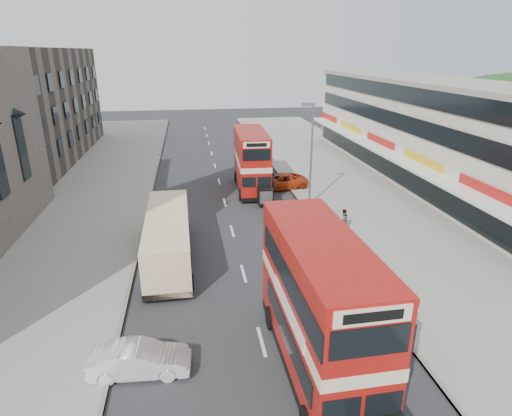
{
  "coord_description": "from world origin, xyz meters",
  "views": [
    {
      "loc": [
        -2.58,
        -12.74,
        11.67
      ],
      "look_at": [
        0.57,
        7.11,
        4.2
      ],
      "focal_mm": 29.68,
      "sensor_mm": 36.0,
      "label": 1
    }
  ],
  "objects_px": {
    "car_right_b": "(280,181)",
    "pedestrian_near": "(343,220)",
    "street_lamp": "(311,147)",
    "car_right_c": "(256,157)",
    "car_left_front": "(140,360)",
    "bus_main": "(320,305)",
    "coach": "(168,236)",
    "car_right_a": "(292,211)",
    "bus_second": "(252,161)",
    "cyclist": "(271,185)"
  },
  "relations": [
    {
      "from": "street_lamp",
      "to": "car_right_b",
      "type": "xyz_separation_m",
      "value": [
        -1.28,
        4.88,
        -4.1
      ]
    },
    {
      "from": "bus_main",
      "to": "coach",
      "type": "bearing_deg",
      "value": -60.59
    },
    {
      "from": "coach",
      "to": "car_right_c",
      "type": "bearing_deg",
      "value": 67.61
    },
    {
      "from": "street_lamp",
      "to": "cyclist",
      "type": "height_order",
      "value": "street_lamp"
    },
    {
      "from": "car_right_c",
      "to": "pedestrian_near",
      "type": "height_order",
      "value": "pedestrian_near"
    },
    {
      "from": "car_right_b",
      "to": "car_left_front",
      "type": "bearing_deg",
      "value": -31.57
    },
    {
      "from": "car_right_a",
      "to": "car_left_front",
      "type": "bearing_deg",
      "value": -31.95
    },
    {
      "from": "car_right_b",
      "to": "cyclist",
      "type": "distance_m",
      "value": 1.71
    },
    {
      "from": "street_lamp",
      "to": "car_right_b",
      "type": "bearing_deg",
      "value": 104.69
    },
    {
      "from": "bus_main",
      "to": "car_left_front",
      "type": "height_order",
      "value": "bus_main"
    },
    {
      "from": "coach",
      "to": "car_right_a",
      "type": "xyz_separation_m",
      "value": [
        8.76,
        5.26,
        -0.92
      ]
    },
    {
      "from": "car_left_front",
      "to": "pedestrian_near",
      "type": "distance_m",
      "value": 17.09
    },
    {
      "from": "bus_main",
      "to": "coach",
      "type": "relative_size",
      "value": 0.99
    },
    {
      "from": "bus_second",
      "to": "car_right_a",
      "type": "xyz_separation_m",
      "value": [
        1.93,
        -7.41,
        -2.07
      ]
    },
    {
      "from": "street_lamp",
      "to": "car_left_front",
      "type": "xyz_separation_m",
      "value": [
        -11.43,
        -17.11,
        -4.16
      ]
    },
    {
      "from": "bus_second",
      "to": "coach",
      "type": "distance_m",
      "value": 14.44
    },
    {
      "from": "pedestrian_near",
      "to": "street_lamp",
      "type": "bearing_deg",
      "value": -83.99
    },
    {
      "from": "bus_main",
      "to": "car_right_b",
      "type": "distance_m",
      "value": 23.0
    },
    {
      "from": "street_lamp",
      "to": "car_right_c",
      "type": "height_order",
      "value": "street_lamp"
    },
    {
      "from": "bus_main",
      "to": "car_right_a",
      "type": "relative_size",
      "value": 2.37
    },
    {
      "from": "car_right_a",
      "to": "car_right_b",
      "type": "height_order",
      "value": "car_right_b"
    },
    {
      "from": "car_right_b",
      "to": "cyclist",
      "type": "height_order",
      "value": "cyclist"
    },
    {
      "from": "coach",
      "to": "car_right_b",
      "type": "distance_m",
      "value": 15.62
    },
    {
      "from": "car_right_b",
      "to": "car_right_c",
      "type": "distance_m",
      "value": 9.95
    },
    {
      "from": "street_lamp",
      "to": "car_right_c",
      "type": "bearing_deg",
      "value": 96.98
    },
    {
      "from": "bus_second",
      "to": "car_right_a",
      "type": "relative_size",
      "value": 2.28
    },
    {
      "from": "coach",
      "to": "cyclist",
      "type": "bearing_deg",
      "value": 52.33
    },
    {
      "from": "bus_main",
      "to": "pedestrian_near",
      "type": "xyz_separation_m",
      "value": [
        5.59,
        12.43,
        -1.87
      ]
    },
    {
      "from": "car_left_front",
      "to": "pedestrian_near",
      "type": "height_order",
      "value": "pedestrian_near"
    },
    {
      "from": "car_right_a",
      "to": "car_right_b",
      "type": "distance_m",
      "value": 7.24
    },
    {
      "from": "street_lamp",
      "to": "bus_main",
      "type": "distance_m",
      "value": 18.47
    },
    {
      "from": "street_lamp",
      "to": "bus_second",
      "type": "bearing_deg",
      "value": 126.87
    },
    {
      "from": "street_lamp",
      "to": "pedestrian_near",
      "type": "bearing_deg",
      "value": -79.9
    },
    {
      "from": "bus_second",
      "to": "cyclist",
      "type": "xyz_separation_m",
      "value": [
        1.49,
        -1.54,
        -1.83
      ]
    },
    {
      "from": "bus_main",
      "to": "pedestrian_near",
      "type": "relative_size",
      "value": 6.26
    },
    {
      "from": "car_right_b",
      "to": "pedestrian_near",
      "type": "bearing_deg",
      "value": 5.51
    },
    {
      "from": "street_lamp",
      "to": "car_right_b",
      "type": "height_order",
      "value": "street_lamp"
    },
    {
      "from": "street_lamp",
      "to": "bus_main",
      "type": "height_order",
      "value": "street_lamp"
    },
    {
      "from": "coach",
      "to": "pedestrian_near",
      "type": "xyz_separation_m",
      "value": [
        11.6,
        2.25,
        -0.59
      ]
    },
    {
      "from": "coach",
      "to": "car_left_front",
      "type": "distance_m",
      "value": 9.6
    },
    {
      "from": "coach",
      "to": "pedestrian_near",
      "type": "bearing_deg",
      "value": 10.11
    },
    {
      "from": "coach",
      "to": "bus_second",
      "type": "bearing_deg",
      "value": 60.78
    },
    {
      "from": "car_right_b",
      "to": "car_right_c",
      "type": "relative_size",
      "value": 1.44
    },
    {
      "from": "car_left_front",
      "to": "pedestrian_near",
      "type": "relative_size",
      "value": 2.47
    },
    {
      "from": "street_lamp",
      "to": "bus_second",
      "type": "relative_size",
      "value": 0.88
    },
    {
      "from": "bus_second",
      "to": "coach",
      "type": "xyz_separation_m",
      "value": [
        -6.83,
        -12.67,
        -1.14
      ]
    },
    {
      "from": "car_right_c",
      "to": "car_left_front",
      "type": "bearing_deg",
      "value": -14.7
    },
    {
      "from": "bus_main",
      "to": "cyclist",
      "type": "xyz_separation_m",
      "value": [
        2.31,
        21.31,
        -1.96
      ]
    },
    {
      "from": "car_right_c",
      "to": "cyclist",
      "type": "distance_m",
      "value": 11.29
    },
    {
      "from": "street_lamp",
      "to": "car_right_a",
      "type": "relative_size",
      "value": 2.0
    }
  ]
}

